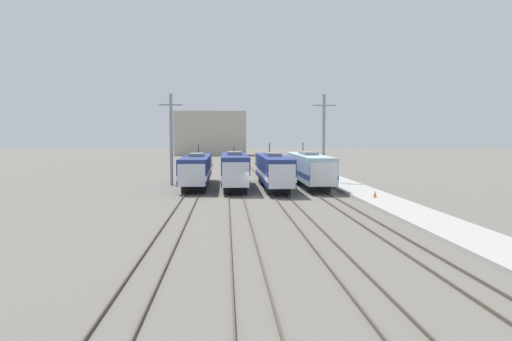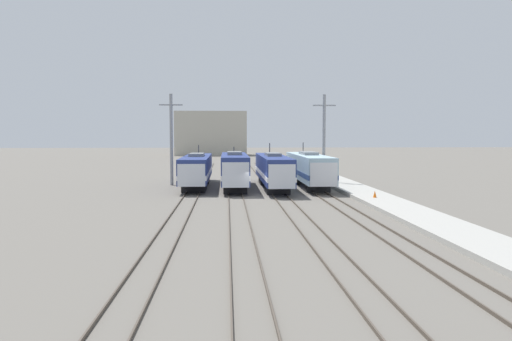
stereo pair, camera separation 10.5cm
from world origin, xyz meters
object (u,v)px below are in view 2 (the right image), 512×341
object	(u,v)px
locomotive_far_right	(309,169)
catenary_tower_right	(324,138)
locomotive_center_left	(234,170)
locomotive_center_right	(273,170)
locomotive_far_left	(197,170)
traffic_cone	(375,194)
catenary_tower_left	(171,138)

from	to	relation	value
locomotive_far_right	catenary_tower_right	bearing A→B (deg)	49.32
locomotive_center_left	locomotive_center_right	world-z (taller)	locomotive_center_right
locomotive_far_left	locomotive_center_right	bearing A→B (deg)	-13.92
locomotive_center_right	traffic_cone	distance (m)	14.66
locomotive_far_left	locomotive_far_right	xyz separation A→B (m)	(13.53, -0.36, 0.08)
catenary_tower_left	catenary_tower_right	size ratio (longest dim) A/B	1.00
locomotive_center_left	locomotive_far_right	size ratio (longest dim) A/B	0.83
locomotive_far_right	locomotive_far_left	bearing A→B (deg)	178.46
locomotive_center_left	traffic_cone	bearing A→B (deg)	-41.94
locomotive_far_left	traffic_cone	bearing A→B (deg)	-38.84
locomotive_far_right	traffic_cone	xyz separation A→B (m)	(3.98, -13.74, -1.47)
locomotive_center_left	catenary_tower_left	world-z (taller)	catenary_tower_left
catenary_tower_right	locomotive_far_left	bearing A→B (deg)	-171.62
locomotive_center_right	locomotive_far_right	world-z (taller)	locomotive_far_right
locomotive_far_right	catenary_tower_left	world-z (taller)	catenary_tower_left
locomotive_center_left	catenary_tower_right	size ratio (longest dim) A/B	1.44
locomotive_center_right	locomotive_far_right	distance (m)	4.88
locomotive_center_left	traffic_cone	size ratio (longest dim) A/B	24.74
locomotive_far_left	locomotive_center_left	distance (m)	5.12
catenary_tower_right	locomotive_center_left	bearing A→B (deg)	-157.26
locomotive_far_left	catenary_tower_right	distance (m)	16.45
locomotive_center_right	catenary_tower_right	world-z (taller)	catenary_tower_right
traffic_cone	locomotive_far_left	bearing A→B (deg)	141.16
locomotive_far_left	locomotive_center_left	bearing A→B (deg)	-28.21
locomotive_far_left	catenary_tower_left	xyz separation A→B (m)	(-3.22, 2.33, 3.73)
locomotive_far_right	locomotive_center_left	bearing A→B (deg)	-167.17
locomotive_far_left	locomotive_center_right	distance (m)	9.29
locomotive_center_left	locomotive_far_right	distance (m)	9.25
locomotive_far_right	catenary_tower_right	size ratio (longest dim) A/B	1.73
locomotive_center_left	catenary_tower_right	world-z (taller)	catenary_tower_right
locomotive_center_right	catenary_tower_left	size ratio (longest dim) A/B	1.75
traffic_cone	locomotive_center_left	bearing A→B (deg)	138.06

